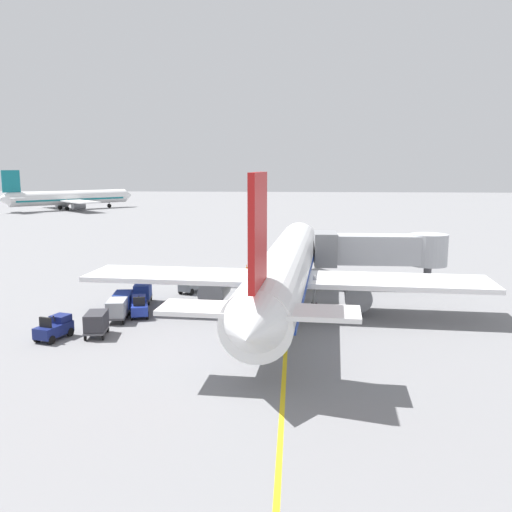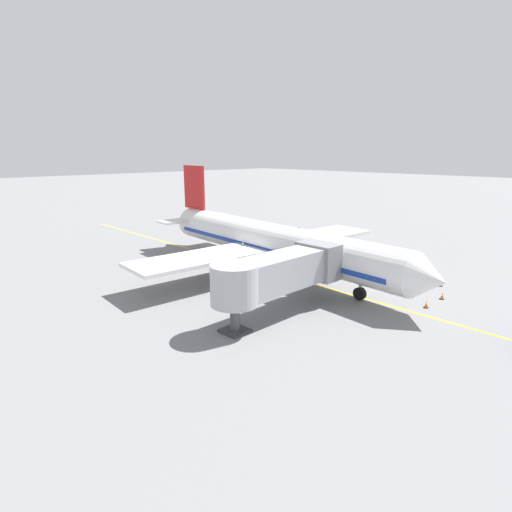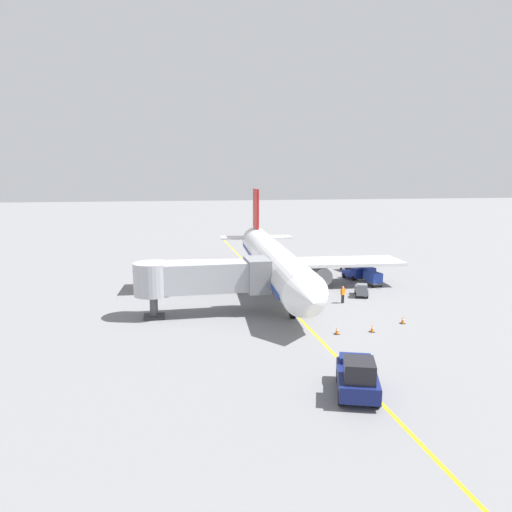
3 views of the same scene
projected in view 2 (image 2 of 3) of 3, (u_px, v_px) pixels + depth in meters
name	position (u px, v px, depth m)	size (l,w,h in m)	color
ground_plane	(263.00, 270.00, 44.29)	(400.00, 400.00, 0.00)	slate
gate_lead_in_line	(263.00, 270.00, 44.29)	(0.24, 80.00, 0.01)	gold
parked_airliner	(270.00, 242.00, 43.04)	(30.29, 37.35, 10.63)	white
jet_bridge	(278.00, 272.00, 31.14)	(11.96, 3.50, 4.98)	#A8AAAF
baggage_tug_lead	(314.00, 245.00, 52.57)	(1.90, 2.74, 1.62)	#1E339E
baggage_tug_trailing	(300.00, 235.00, 59.11)	(1.87, 2.74, 1.62)	navy
baggage_tug_spare	(358.00, 260.00, 45.41)	(2.00, 2.76, 1.62)	slate
baggage_cart_front	(343.00, 247.00, 50.37)	(1.61, 2.97, 1.58)	#4C4C51
baggage_cart_second_in_train	(326.00, 243.00, 52.95)	(1.61, 2.97, 1.58)	#4C4C51
baggage_cart_third_in_train	(311.00, 240.00, 54.34)	(1.61, 2.97, 1.58)	#4C4C51
baggage_cart_tail_end	(292.00, 236.00, 56.88)	(1.61, 2.97, 1.58)	#4C4C51
ground_crew_wing_walker	(361.00, 267.00, 41.85)	(0.70, 0.37, 1.69)	#232328
safety_cone_nose_left	(442.00, 296.00, 35.36)	(0.36, 0.36, 0.59)	black
safety_cone_nose_right	(426.00, 304.00, 33.42)	(0.36, 0.36, 0.59)	black
safety_cone_wing_tip	(441.00, 283.00, 38.79)	(0.36, 0.36, 0.59)	black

